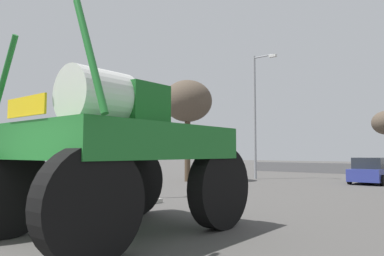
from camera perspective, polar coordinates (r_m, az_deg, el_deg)
The scene contains 7 objects.
ground_plane at distance 20.24m, azimuth 23.33°, elevation -8.74°, with size 120.00×120.00×0.00m, color #4C4947.
median_island at distance 11.31m, azimuth -21.21°, elevation -12.42°, with size 1.12×7.77×0.15m, color #B2AFA8.
oversize_sprayer at distance 8.27m, azimuth -11.62°, elevation -3.43°, with size 4.20×5.59×4.37m.
sedan_ahead at distance 23.85m, azimuth 26.52°, elevation -6.16°, with size 1.97×4.14×1.52m.
traffic_signal_near_left at distance 14.53m, azimuth -6.77°, elevation -0.38°, with size 0.24×0.54×3.69m.
streetlight_far_left at distance 25.33m, azimuth 10.18°, elevation 2.77°, with size 1.79×0.24×8.61m.
bare_tree_left at distance 23.07m, azimuth -0.71°, elevation 4.16°, with size 3.15×3.15×6.46m.
Camera 1 is at (5.97, -1.25, 1.78)m, focal length 33.56 mm.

